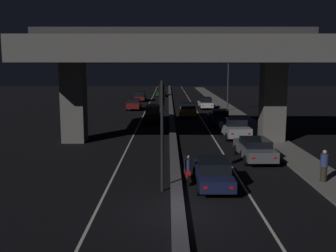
% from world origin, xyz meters
% --- Properties ---
extents(ground_plane, '(200.00, 200.00, 0.00)m').
position_xyz_m(ground_plane, '(0.00, 0.00, 0.00)').
color(ground_plane, black).
extents(lane_line_left_inner, '(0.12, 126.00, 0.00)m').
position_xyz_m(lane_line_left_inner, '(-3.40, 35.00, 0.00)').
color(lane_line_left_inner, beige).
rests_on(lane_line_left_inner, ground_plane).
extents(lane_line_right_inner, '(0.12, 126.00, 0.00)m').
position_xyz_m(lane_line_right_inner, '(3.40, 35.00, 0.00)').
color(lane_line_right_inner, beige).
rests_on(lane_line_right_inner, ground_plane).
extents(median_divider, '(0.57, 126.00, 0.26)m').
position_xyz_m(median_divider, '(0.00, 35.00, 0.13)').
color(median_divider, '#4C4C51').
rests_on(median_divider, ground_plane).
extents(sidewalk_right, '(2.28, 126.00, 0.14)m').
position_xyz_m(sidewalk_right, '(7.96, 28.00, 0.07)').
color(sidewalk_right, slate).
rests_on(sidewalk_right, ground_plane).
extents(elevated_overpass, '(22.05, 10.49, 8.89)m').
position_xyz_m(elevated_overpass, '(0.00, 15.25, 6.79)').
color(elevated_overpass, '#5B5956').
rests_on(elevated_overpass, ground_plane).
extents(traffic_light_left_of_median, '(0.30, 0.49, 5.31)m').
position_xyz_m(traffic_light_left_of_median, '(-0.68, 2.85, 3.61)').
color(traffic_light_left_of_median, black).
rests_on(traffic_light_left_of_median, ground_plane).
extents(street_lamp, '(2.84, 0.32, 8.08)m').
position_xyz_m(street_lamp, '(7.04, 36.14, 4.83)').
color(street_lamp, '#2D2D30').
rests_on(street_lamp, ground_plane).
extents(car_dark_blue_lead, '(1.83, 4.61, 1.40)m').
position_xyz_m(car_dark_blue_lead, '(1.85, 3.61, 0.72)').
color(car_dark_blue_lead, '#141938').
rests_on(car_dark_blue_lead, ground_plane).
extents(car_grey_second, '(2.08, 4.82, 1.40)m').
position_xyz_m(car_grey_second, '(5.14, 9.13, 0.74)').
color(car_grey_second, '#515459').
rests_on(car_grey_second, ground_plane).
extents(car_silver_third, '(2.20, 4.66, 1.63)m').
position_xyz_m(car_silver_third, '(5.16, 16.84, 0.82)').
color(car_silver_third, gray).
rests_on(car_silver_third, ground_plane).
extents(car_dark_blue_fourth, '(1.98, 4.57, 1.56)m').
position_xyz_m(car_dark_blue_fourth, '(4.85, 24.30, 0.80)').
color(car_dark_blue_fourth, '#141938').
rests_on(car_dark_blue_fourth, ground_plane).
extents(car_taxi_yellow_fifth, '(2.18, 4.42, 1.65)m').
position_xyz_m(car_taxi_yellow_fifth, '(1.96, 30.58, 0.87)').
color(car_taxi_yellow_fifth, gold).
rests_on(car_taxi_yellow_fifth, ground_plane).
extents(car_white_sixth, '(1.98, 4.17, 1.61)m').
position_xyz_m(car_white_sixth, '(4.80, 39.06, 0.85)').
color(car_white_sixth, silver).
rests_on(car_white_sixth, ground_plane).
extents(car_black_lead_oncoming, '(1.98, 4.01, 1.84)m').
position_xyz_m(car_black_lead_oncoming, '(-1.93, 25.92, 0.98)').
color(car_black_lead_oncoming, black).
rests_on(car_black_lead_oncoming, ground_plane).
extents(car_dark_red_second_oncoming, '(1.87, 4.15, 1.49)m').
position_xyz_m(car_dark_red_second_oncoming, '(-5.05, 37.84, 0.77)').
color(car_dark_red_second_oncoming, '#591414').
rests_on(car_dark_red_second_oncoming, ground_plane).
extents(car_dark_red_third_oncoming, '(1.92, 4.34, 1.66)m').
position_xyz_m(car_dark_red_third_oncoming, '(-5.09, 51.01, 0.88)').
color(car_dark_red_third_oncoming, '#591414').
rests_on(car_dark_red_third_oncoming, ground_plane).
extents(car_dark_green_fourth_oncoming, '(2.10, 4.66, 1.46)m').
position_xyz_m(car_dark_green_fourth_oncoming, '(-1.73, 60.97, 0.75)').
color(car_dark_green_fourth_oncoming, black).
rests_on(car_dark_green_fourth_oncoming, ground_plane).
extents(motorcycle_red_filtering_near, '(0.34, 1.87, 1.44)m').
position_xyz_m(motorcycle_red_filtering_near, '(0.61, 4.33, 0.61)').
color(motorcycle_red_filtering_near, black).
rests_on(motorcycle_red_filtering_near, ground_plane).
extents(pedestrian_on_sidewalk, '(0.39, 0.39, 1.65)m').
position_xyz_m(pedestrian_on_sidewalk, '(7.52, 3.91, 0.95)').
color(pedestrian_on_sidewalk, '#2D261E').
rests_on(pedestrian_on_sidewalk, sidewalk_right).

